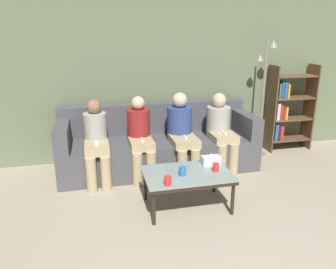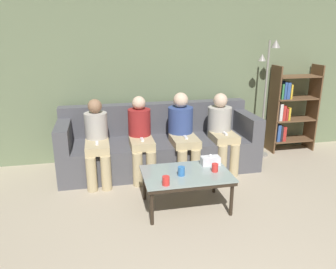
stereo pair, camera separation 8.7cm
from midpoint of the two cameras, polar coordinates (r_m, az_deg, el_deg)
name	(u,v)px [view 1 (the left image)]	position (r m, az deg, el deg)	size (l,w,h in m)	color
wall_back	(151,75)	(5.06, -3.56, 10.34)	(12.00, 0.06, 2.60)	#707F5B
couch	(158,146)	(4.79, -2.27, -2.00)	(2.80, 0.89, 0.91)	#515156
coffee_table	(187,176)	(3.70, 2.71, -7.26)	(0.98, 0.65, 0.43)	#8C9E99
cup_near_left	(183,171)	(3.60, 1.85, -6.38)	(0.08, 0.08, 0.10)	#3372BF
cup_near_right	(168,181)	(3.38, -0.78, -8.06)	(0.08, 0.08, 0.10)	red
cup_far_center	(216,167)	(3.73, 7.65, -5.68)	(0.07, 0.07, 0.09)	red
tissue_box	(211,160)	(3.91, 6.82, -4.46)	(0.22, 0.12, 0.13)	white
bookshelf	(285,109)	(5.77, 19.34, 4.16)	(0.75, 0.32, 1.42)	brown
standing_lamp	(264,86)	(5.31, 15.96, 8.04)	(0.31, 0.26, 1.82)	gray
seated_person_left_end	(96,139)	(4.40, -12.95, -0.81)	(0.31, 0.68, 1.08)	tan
seated_person_mid_left	(140,135)	(4.45, -5.43, -0.10)	(0.31, 0.65, 1.10)	tan
seated_person_mid_right	(182,130)	(4.56, 1.84, 0.70)	(0.35, 0.72, 1.13)	tan
seated_person_right_end	(221,128)	(4.75, 8.61, 1.04)	(0.34, 0.64, 1.09)	tan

